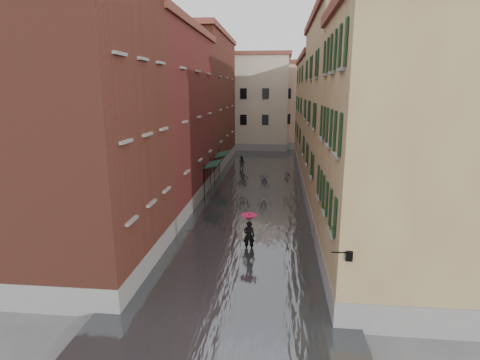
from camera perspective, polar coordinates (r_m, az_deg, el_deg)
The scene contains 16 objects.
ground at distance 20.09m, azimuth 0.03°, elevation -11.46°, with size 120.00×120.00×0.00m, color #59595B.
floodwater at distance 32.27m, azimuth 2.39°, elevation -1.52°, with size 10.00×60.00×0.20m, color #44484C.
building_left_near at distance 18.49m, azimuth -22.92°, elevation 6.30°, with size 6.00×8.00×13.00m, color brown.
building_left_mid at distance 28.60m, azimuth -12.31°, elevation 8.76°, with size 6.00×14.00×12.50m, color #58211C.
building_left_far at distance 43.05m, azimuth -6.11°, elevation 11.51°, with size 6.00×16.00×14.00m, color brown.
building_right_near at distance 17.13m, azimuth 23.32°, elevation 3.22°, with size 6.00×8.00×11.50m, color #906A4A.
building_right_mid at distance 27.66m, azimuth 16.80°, elevation 8.86°, with size 6.00×14.00×13.00m, color #95885A.
building_right_far at distance 42.51m, azimuth 13.01°, elevation 9.53°, with size 6.00×16.00×11.50m, color #906A4A.
building_end_cream at distance 56.35m, azimuth 0.96°, elevation 11.54°, with size 12.00×9.00×13.00m, color #C1B699.
building_end_pink at distance 58.31m, azimuth 10.15°, elevation 10.92°, with size 10.00×9.00×12.00m, color tan.
awning_near at distance 30.95m, azimuth -4.17°, elevation 2.31°, with size 1.09×3.02×2.80m.
awning_far at distance 35.63m, azimuth -2.82°, elevation 3.82°, with size 1.09×3.25×2.80m.
wall_lantern at distance 13.52m, azimuth 16.20°, elevation -10.97°, with size 0.71×0.22×0.35m.
window_planters at distance 17.11m, azimuth 13.26°, elevation -3.76°, with size 0.59×5.60×0.84m.
pedestrian_main at distance 20.16m, azimuth 1.36°, elevation -7.60°, with size 0.91×0.91×2.06m.
pedestrian_far at distance 40.29m, azimuth 0.35°, elevation 2.55°, with size 0.77×0.60×1.58m, color black.
Camera 1 is at (1.86, -18.11, 8.50)m, focal length 28.00 mm.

